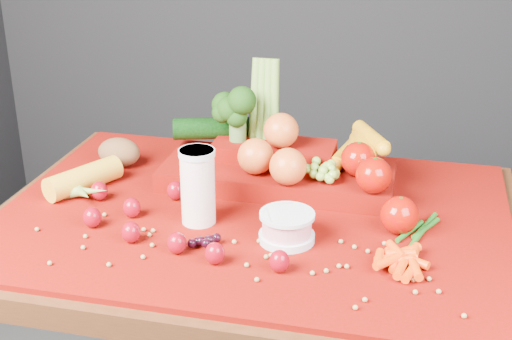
% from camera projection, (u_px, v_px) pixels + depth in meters
% --- Properties ---
extents(table, '(1.10, 0.80, 0.75)m').
position_uv_depth(table, '(254.00, 256.00, 1.54)').
color(table, '#32190B').
rests_on(table, ground).
extents(red_cloth, '(1.05, 0.75, 0.01)m').
position_uv_depth(red_cloth, '(254.00, 215.00, 1.50)').
color(red_cloth, '#720503').
rests_on(red_cloth, table).
extents(milk_glass, '(0.07, 0.07, 0.16)m').
position_uv_depth(milk_glass, '(198.00, 184.00, 1.42)').
color(milk_glass, silver).
rests_on(milk_glass, red_cloth).
extents(yogurt_bowl, '(0.11, 0.11, 0.06)m').
position_uv_depth(yogurt_bowl, '(287.00, 226.00, 1.37)').
color(yogurt_bowl, silver).
rests_on(yogurt_bowl, red_cloth).
extents(strawberry_scatter, '(0.48, 0.28, 0.05)m').
position_uv_depth(strawberry_scatter, '(160.00, 221.00, 1.41)').
color(strawberry_scatter, maroon).
rests_on(strawberry_scatter, red_cloth).
extents(dark_grape_cluster, '(0.06, 0.05, 0.03)m').
position_uv_depth(dark_grape_cluster, '(205.00, 240.00, 1.36)').
color(dark_grape_cluster, black).
rests_on(dark_grape_cluster, red_cloth).
extents(soybean_scatter, '(0.84, 0.24, 0.01)m').
position_uv_depth(soybean_scatter, '(228.00, 257.00, 1.32)').
color(soybean_scatter, '#A38646').
rests_on(soybean_scatter, red_cloth).
extents(corn_ear, '(0.24, 0.26, 0.06)m').
position_uv_depth(corn_ear, '(81.00, 187.00, 1.56)').
color(corn_ear, gold).
rests_on(corn_ear, red_cloth).
extents(potato, '(0.10, 0.08, 0.07)m').
position_uv_depth(potato, '(119.00, 152.00, 1.71)').
color(potato, brown).
rests_on(potato, red_cloth).
extents(baby_carrot_pile, '(0.18, 0.17, 0.03)m').
position_uv_depth(baby_carrot_pile, '(406.00, 259.00, 1.29)').
color(baby_carrot_pile, '#E84008').
rests_on(baby_carrot_pile, red_cloth).
extents(green_bean_pile, '(0.14, 0.12, 0.01)m').
position_uv_depth(green_bean_pile, '(419.00, 230.00, 1.41)').
color(green_bean_pile, '#1B5B14').
rests_on(green_bean_pile, red_cloth).
extents(produce_mound, '(0.59, 0.36, 0.27)m').
position_uv_depth(produce_mound, '(287.00, 160.00, 1.60)').
color(produce_mound, '#720503').
rests_on(produce_mound, red_cloth).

